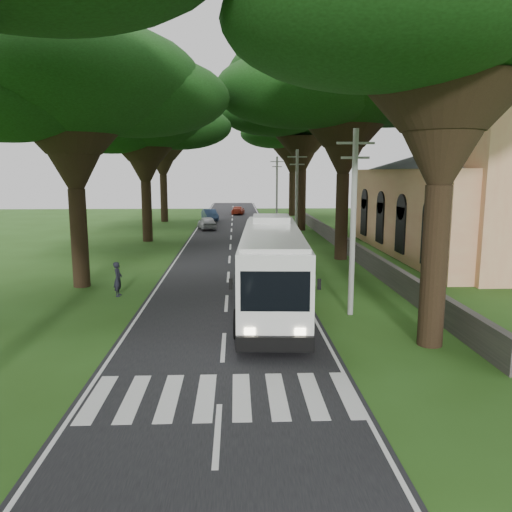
% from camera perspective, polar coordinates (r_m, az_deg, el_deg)
% --- Properties ---
extents(ground, '(140.00, 140.00, 0.00)m').
position_cam_1_polar(ground, '(16.35, -3.91, -12.79)').
color(ground, '#274B15').
rests_on(ground, ground).
extents(road, '(8.00, 120.00, 0.04)m').
position_cam_1_polar(road, '(40.59, -2.97, 0.81)').
color(road, black).
rests_on(road, ground).
extents(crosswalk, '(8.00, 3.00, 0.01)m').
position_cam_1_polar(crosswalk, '(14.52, -4.13, -15.81)').
color(crosswalk, silver).
rests_on(crosswalk, ground).
extents(property_wall, '(0.35, 50.00, 1.20)m').
position_cam_1_polar(property_wall, '(40.42, 9.88, 1.49)').
color(property_wall, '#383533').
rests_on(property_wall, ground).
extents(church, '(14.00, 24.00, 11.60)m').
position_cam_1_polar(church, '(40.59, 23.23, 7.00)').
color(church, '#E59870').
rests_on(church, ground).
extents(pole_near, '(1.60, 0.24, 8.00)m').
position_cam_1_polar(pole_near, '(21.79, 11.05, 4.06)').
color(pole_near, gray).
rests_on(pole_near, ground).
extents(pole_mid, '(1.60, 0.24, 8.00)m').
position_cam_1_polar(pole_mid, '(41.46, 4.67, 6.78)').
color(pole_mid, gray).
rests_on(pole_mid, ground).
extents(pole_far, '(1.60, 0.24, 8.00)m').
position_cam_1_polar(pole_far, '(61.34, 2.40, 7.72)').
color(pole_far, gray).
rests_on(pole_far, ground).
extents(tree_l_mida, '(13.66, 13.66, 13.70)m').
position_cam_1_polar(tree_l_mida, '(28.74, -20.48, 17.95)').
color(tree_l_mida, black).
rests_on(tree_l_mida, ground).
extents(tree_l_midb, '(12.75, 12.75, 13.45)m').
position_cam_1_polar(tree_l_midb, '(46.01, -12.72, 14.84)').
color(tree_l_midb, black).
rests_on(tree_l_midb, ground).
extents(tree_l_far, '(13.03, 13.03, 14.61)m').
position_cam_1_polar(tree_l_far, '(63.97, -10.72, 14.35)').
color(tree_l_far, black).
rests_on(tree_l_far, ground).
extents(tree_r_near, '(13.60, 13.60, 14.67)m').
position_cam_1_polar(tree_r_near, '(19.26, 21.30, 25.30)').
color(tree_r_near, black).
rests_on(tree_r_near, ground).
extents(tree_r_mida, '(16.17, 16.17, 15.93)m').
position_cam_1_polar(tree_r_mida, '(36.43, 10.21, 19.27)').
color(tree_r_mida, black).
rests_on(tree_r_mida, ground).
extents(tree_r_midb, '(15.61, 15.61, 16.47)m').
position_cam_1_polar(tree_r_midb, '(54.00, 5.40, 16.85)').
color(tree_r_midb, black).
rests_on(tree_r_midb, ground).
extents(tree_r_far, '(13.35, 13.35, 15.28)m').
position_cam_1_polar(tree_r_far, '(71.81, 4.24, 14.44)').
color(tree_r_far, black).
rests_on(tree_r_far, ground).
extents(coach_bus, '(3.49, 12.69, 3.70)m').
position_cam_1_polar(coach_bus, '(22.64, 1.84, -1.15)').
color(coach_bus, white).
rests_on(coach_bus, ground).
extents(distant_car_a, '(2.48, 4.37, 1.40)m').
position_cam_1_polar(distant_car_a, '(54.46, -5.62, 3.80)').
color(distant_car_a, '#B0B1B5').
rests_on(distant_car_a, road).
extents(distant_car_b, '(2.51, 4.60, 1.44)m').
position_cam_1_polar(distant_car_b, '(64.18, -5.30, 4.70)').
color(distant_car_b, navy).
rests_on(distant_car_b, road).
extents(distant_car_c, '(2.10, 4.25, 1.19)m').
position_cam_1_polar(distant_car_c, '(73.26, -2.07, 5.25)').
color(distant_car_c, '#9C2A16').
rests_on(distant_car_c, road).
extents(pedestrian, '(0.42, 0.64, 1.75)m').
position_cam_1_polar(pedestrian, '(26.09, -15.50, -2.56)').
color(pedestrian, black).
rests_on(pedestrian, ground).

